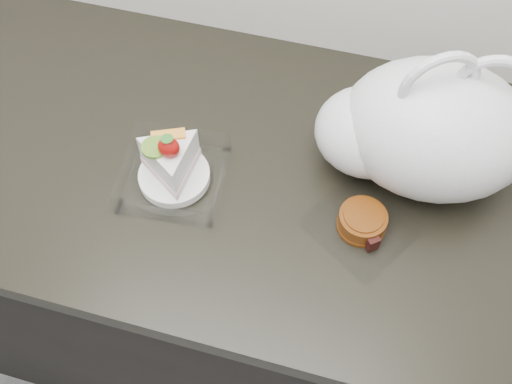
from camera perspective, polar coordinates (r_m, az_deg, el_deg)
The scene contains 4 objects.
counter at distance 1.38m, azimuth -4.59°, elevation -7.18°, with size 2.04×0.64×0.90m.
cake_tray at distance 0.94m, azimuth -8.32°, elevation 2.34°, with size 0.18×0.18×0.13m.
mooncake_wrap at distance 0.91m, azimuth 10.57°, elevation -3.04°, with size 0.20×0.20×0.04m.
plastic_bag at distance 0.92m, azimuth 16.14°, elevation 6.00°, with size 0.37×0.30×0.27m.
Camera 1 is at (0.26, 1.14, 1.69)m, focal length 40.00 mm.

